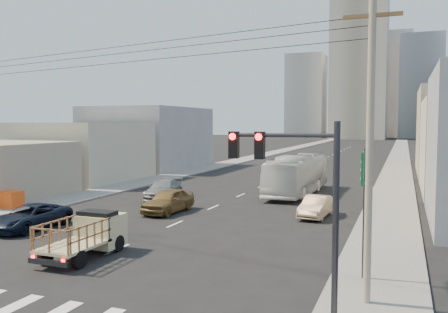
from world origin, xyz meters
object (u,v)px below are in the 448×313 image
Objects in this scene: navy_pickup at (30,217)px; city_bus at (297,175)px; sedan_brown at (168,201)px; green_sign at (364,182)px; flatbed_pickup at (86,232)px; sedan_grey at (164,189)px; traffic_signal at (299,189)px; crate_stack at (8,199)px; utility_pole at (370,147)px; sedan_tan at (316,207)px.

navy_pickup is 0.42× the size of city_bus.
green_sign is (13.23, -9.64, 2.95)m from sedan_brown.
city_bus reaches higher than flatbed_pickup.
navy_pickup is at bearing -109.73° from sedan_grey.
traffic_signal reaches higher than crate_stack.
traffic_signal is (5.57, -25.96, 2.46)m from city_bus.
utility_pole is at bearing -38.51° from sedan_brown.
sedan_grey is (-9.32, -6.27, -0.89)m from city_bus.
flatbed_pickup is 0.38× the size of city_bus.
city_bus is 12.96m from sedan_brown.
city_bus is at bearing 108.38° from green_sign.
sedan_grey is at bearing 134.04° from utility_pole.
flatbed_pickup is at bearing -100.14° from city_bus.
crate_stack is at bearing -162.09° from sedan_brown.
flatbed_pickup reaches higher than navy_pickup.
traffic_signal is 5.21m from green_sign.
navy_pickup reaches higher than sedan_tan.
sedan_tan is at bearing 98.08° from traffic_signal.
green_sign is at bearing -6.36° from navy_pickup.
navy_pickup is 7.40m from crate_stack.
sedan_brown is at bearing -69.79° from sedan_grey.
flatbed_pickup is 14.93m from sedan_tan.
utility_pole is 26.59m from crate_stack.
sedan_brown is 9.68m from sedan_tan.
flatbed_pickup reaches higher than crate_stack.
crate_stack is (-20.41, -4.81, 0.02)m from sedan_tan.
sedan_brown is 0.46× the size of utility_pole.
crate_stack is (-17.20, -14.16, -0.93)m from city_bus.
flatbed_pickup is 2.45× the size of crate_stack.
traffic_signal is 3.33× the size of crate_stack.
traffic_signal is at bearing -105.55° from green_sign.
flatbed_pickup reaches higher than sedan_brown.
utility_pole is at bearing -70.40° from city_bus.
city_bus is 22.30m from crate_stack.
city_bus is 1.94× the size of traffic_signal.
sedan_brown is 1.14× the size of sedan_tan.
sedan_brown is 0.92× the size of sedan_grey.
traffic_signal reaches higher than navy_pickup.
sedan_grey is (1.89, 12.23, 0.05)m from navy_pickup.
traffic_signal is at bearing -47.74° from sedan_brown.
traffic_signal is 3.24m from utility_pole.
traffic_signal is at bearing -124.61° from utility_pole.
traffic_signal is at bearing -22.65° from navy_pickup.
sedan_grey reaches higher than crate_stack.
sedan_brown reaches higher than crate_stack.
sedan_tan is at bearing -24.78° from sedan_grey.
navy_pickup is 18.58m from green_sign.
sedan_tan is (3.21, -9.35, -0.95)m from city_bus.
sedan_brown reaches higher than sedan_tan.
traffic_signal is at bearing -63.87° from sedan_grey.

